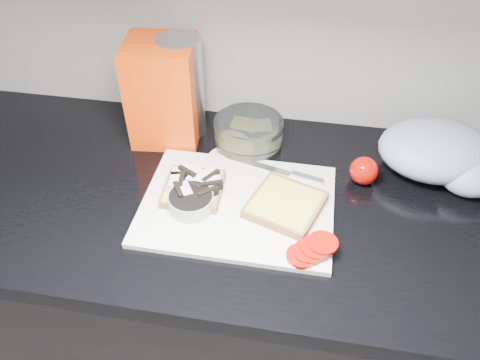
{
  "coord_description": "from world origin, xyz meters",
  "views": [
    {
      "loc": [
        0.04,
        0.47,
        1.61
      ],
      "look_at": [
        -0.08,
        1.18,
        0.95
      ],
      "focal_mm": 35.0,
      "sensor_mm": 36.0,
      "label": 1
    }
  ],
  "objects_px": {
    "glass_bowl": "(248,133)",
    "steel_canister": "(182,87)",
    "cutting_board": "(238,205)",
    "bread_bag": "(164,92)"
  },
  "relations": [
    {
      "from": "cutting_board",
      "to": "glass_bowl",
      "type": "bearing_deg",
      "value": 93.12
    },
    {
      "from": "steel_canister",
      "to": "glass_bowl",
      "type": "bearing_deg",
      "value": -11.56
    },
    {
      "from": "glass_bowl",
      "to": "steel_canister",
      "type": "xyz_separation_m",
      "value": [
        -0.17,
        0.03,
        0.09
      ]
    },
    {
      "from": "cutting_board",
      "to": "steel_canister",
      "type": "relative_size",
      "value": 1.62
    },
    {
      "from": "cutting_board",
      "to": "bread_bag",
      "type": "height_order",
      "value": "bread_bag"
    },
    {
      "from": "cutting_board",
      "to": "bread_bag",
      "type": "distance_m",
      "value": 0.33
    },
    {
      "from": "glass_bowl",
      "to": "steel_canister",
      "type": "bearing_deg",
      "value": 168.44
    },
    {
      "from": "cutting_board",
      "to": "glass_bowl",
      "type": "relative_size",
      "value": 2.4
    },
    {
      "from": "bread_bag",
      "to": "cutting_board",
      "type": "bearing_deg",
      "value": -51.87
    },
    {
      "from": "cutting_board",
      "to": "steel_canister",
      "type": "bearing_deg",
      "value": 125.45
    }
  ]
}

